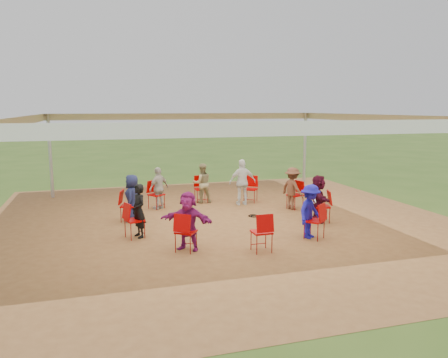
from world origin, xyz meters
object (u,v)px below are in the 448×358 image
object	(u,v)px
person_seated_3	(159,188)
person_seated_6	(188,221)
person_seated_5	(139,211)
cable_coil	(254,216)
chair_5	(128,206)
person_seated_4	(132,198)
chair_3	(201,189)
chair_9	(314,221)
chair_4	(156,195)
person_seated_7	(310,211)
laptop	(312,200)
standing_person	(243,182)
chair_0	(322,206)
chair_1	(295,195)
chair_6	(135,220)
person_seated_0	(318,199)
chair_7	(186,232)
person_seated_2	(202,183)
chair_8	(261,232)
person_seated_1	(293,189)
chair_2	(251,189)

from	to	relation	value
person_seated_3	person_seated_6	bearing A→B (deg)	54.00
person_seated_5	cable_coil	xyz separation A→B (m)	(3.48, 1.15, -0.66)
chair_5	person_seated_4	xyz separation A→B (m)	(0.11, -0.04, 0.23)
chair_3	chair_9	bearing A→B (deg)	108.00
chair_4	cable_coil	bearing A→B (deg)	107.60
chair_3	person_seated_7	bearing A→B (deg)	107.58
person_seated_4	laptop	distance (m)	5.09
standing_person	cable_coil	distance (m)	1.78
chair_3	person_seated_6	world-z (taller)	person_seated_6
chair_9	laptop	distance (m)	1.64
chair_0	person_seated_6	world-z (taller)	person_seated_6
chair_1	chair_6	world-z (taller)	same
chair_6	laptop	bearing A→B (deg)	73.01
chair_0	person_seated_0	distance (m)	0.26
chair_7	person_seated_6	distance (m)	0.26
chair_6	person_seated_5	bearing A→B (deg)	90.00
chair_4	person_seated_7	distance (m)	5.38
person_seated_3	person_seated_2	bearing A→B (deg)	162.00
chair_0	person_seated_0	bearing A→B (deg)	90.00
chair_0	cable_coil	world-z (taller)	chair_0
person_seated_5	chair_1	bearing A→B (deg)	90.00
person_seated_2	cable_coil	xyz separation A→B (m)	(1.03, -2.32, -0.66)
person_seated_6	chair_8	bearing A→B (deg)	14.07
person_seated_3	laptop	bearing A→B (deg)	107.41
person_seated_1	person_seated_2	xyz separation A→B (m)	(-2.52, 1.79, 0.00)
chair_9	cable_coil	world-z (taller)	chair_9
standing_person	chair_9	bearing A→B (deg)	100.34
chair_1	person_seated_2	distance (m)	3.17
chair_6	person_seated_7	bearing A→B (deg)	54.93
person_seated_1	laptop	world-z (taller)	person_seated_1
chair_1	person_seated_0	size ratio (longest dim) A/B	0.67
person_seated_5	chair_8	bearing A→B (deg)	34.24
person_seated_2	chair_9	bearing A→B (deg)	108.42
chair_0	cable_coil	size ratio (longest dim) A/B	2.48
chair_7	person_seated_5	xyz separation A→B (m)	(-0.90, 1.40, 0.23)
chair_5	person_seated_0	distance (m)	5.38
chair_8	laptop	world-z (taller)	chair_8
chair_1	chair_2	size ratio (longest dim) A/B	1.00
chair_8	chair_1	bearing A→B (deg)	54.00
chair_5	person_seated_0	size ratio (longest dim) A/B	0.67
chair_7	chair_8	size ratio (longest dim) A/B	1.00
chair_6	standing_person	size ratio (longest dim) A/B	0.59
chair_9	person_seated_5	xyz separation A→B (m)	(-4.13, 1.36, 0.23)
person_seated_5	standing_person	world-z (taller)	standing_person
person_seated_1	chair_6	bearing A→B (deg)	90.00
person_seated_4	person_seated_7	world-z (taller)	same
person_seated_3	person_seated_7	size ratio (longest dim) A/B	1.00
chair_6	chair_7	distance (m)	1.70
person_seated_1	person_seated_7	size ratio (longest dim) A/B	1.00
person_seated_0	laptop	world-z (taller)	person_seated_0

